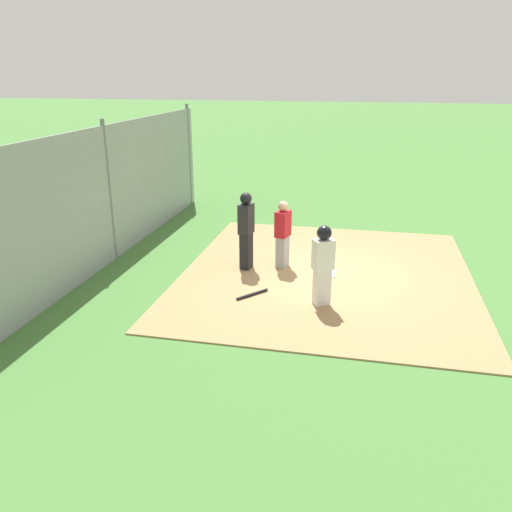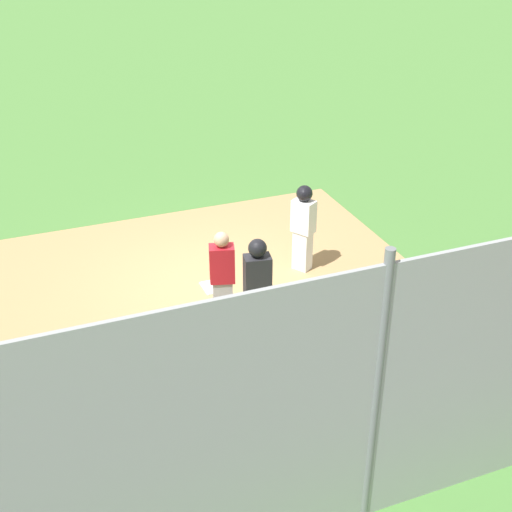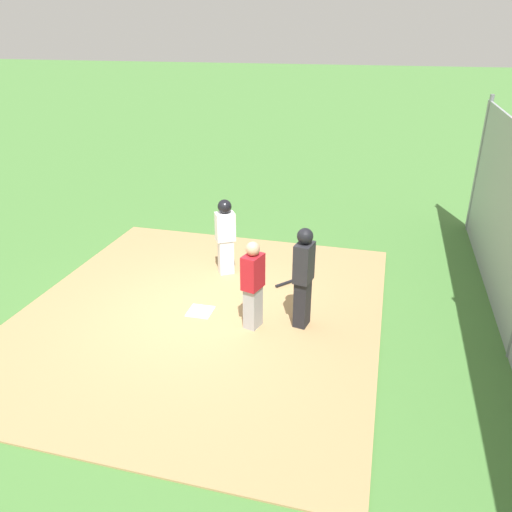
{
  "view_description": "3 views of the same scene",
  "coord_description": "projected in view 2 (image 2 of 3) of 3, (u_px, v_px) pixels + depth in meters",
  "views": [
    {
      "loc": [
        10.99,
        0.75,
        4.36
      ],
      "look_at": [
        0.96,
        -1.43,
        0.68
      ],
      "focal_mm": 36.26,
      "sensor_mm": 36.0,
      "label": 1
    },
    {
      "loc": [
        -3.09,
        -9.79,
        6.23
      ],
      "look_at": [
        0.39,
        -0.93,
        1.03
      ],
      "focal_mm": 48.7,
      "sensor_mm": 36.0,
      "label": 2
    },
    {
      "loc": [
        -7.38,
        -3.0,
        4.73
      ],
      "look_at": [
        0.78,
        -0.84,
        0.9
      ],
      "focal_mm": 35.26,
      "sensor_mm": 36.0,
      "label": 3
    }
  ],
  "objects": [
    {
      "name": "catcher",
      "position": [
        222.0,
        277.0,
        10.65
      ],
      "size": [
        0.44,
        0.35,
        1.58
      ],
      "rotation": [
        0.0,
        0.0,
        1.3
      ],
      "color": "#9E9EA3",
      "rests_on": "dirt_infield"
    },
    {
      "name": "ground_plane",
      "position": [
        215.0,
        288.0,
        11.98
      ],
      "size": [
        140.0,
        140.0,
        0.0
      ],
      "primitive_type": "plane",
      "color": "#477A38"
    },
    {
      "name": "umpire",
      "position": [
        257.0,
        292.0,
        10.01
      ],
      "size": [
        0.42,
        0.32,
        1.79
      ],
      "rotation": [
        0.0,
        0.0,
        1.39
      ],
      "color": "black",
      "rests_on": "dirt_infield"
    },
    {
      "name": "runner",
      "position": [
        303.0,
        223.0,
        12.09
      ],
      "size": [
        0.42,
        0.46,
        1.61
      ],
      "rotation": [
        0.0,
        0.0,
        3.7
      ],
      "color": "silver",
      "rests_on": "dirt_infield"
    },
    {
      "name": "backstop_fence",
      "position": [
        375.0,
        402.0,
        6.97
      ],
      "size": [
        12.0,
        0.1,
        3.35
      ],
      "color": "#93999E",
      "rests_on": "ground_plane"
    },
    {
      "name": "dirt_infield",
      "position": [
        215.0,
        287.0,
        11.97
      ],
      "size": [
        7.2,
        6.4,
        0.03
      ],
      "primitive_type": "cube",
      "color": "#A88456",
      "rests_on": "ground_plane"
    },
    {
      "name": "home_plate",
      "position": [
        215.0,
        286.0,
        11.96
      ],
      "size": [
        0.45,
        0.45,
        0.02
      ],
      "primitive_type": "cube",
      "rotation": [
        0.0,
        0.0,
        0.02
      ],
      "color": "white",
      "rests_on": "dirt_infield"
    },
    {
      "name": "baseball_bat",
      "position": [
        332.0,
        308.0,
        11.33
      ],
      "size": [
        0.63,
        0.54,
        0.06
      ],
      "primitive_type": "cylinder",
      "rotation": [
        0.0,
        1.57,
        2.45
      ],
      "color": "black",
      "rests_on": "dirt_infield"
    }
  ]
}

